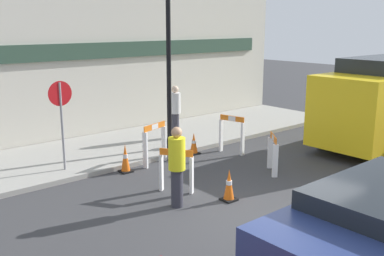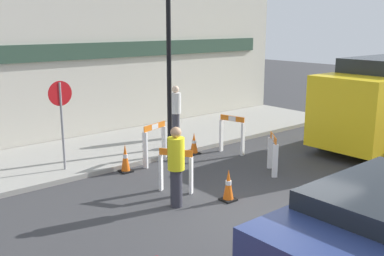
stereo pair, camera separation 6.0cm
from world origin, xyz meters
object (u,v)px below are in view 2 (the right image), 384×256
streetlamp_post (169,27)px  person_pedestrian (176,110)px  person_worker (176,164)px  stop_sign (61,111)px

streetlamp_post → person_pedestrian: 2.83m
streetlamp_post → person_worker: streetlamp_post is taller
stop_sign → person_pedestrian: 4.16m
stop_sign → streetlamp_post: bearing=175.9°
streetlamp_post → stop_sign: streetlamp_post is taller
streetlamp_post → stop_sign: 3.72m
streetlamp_post → person_pedestrian: bearing=43.9°
person_worker → person_pedestrian: person_pedestrian is taller
stop_sign → person_worker: (0.85, -3.37, -0.70)m
streetlamp_post → person_worker: (-2.30, -3.23, -2.66)m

